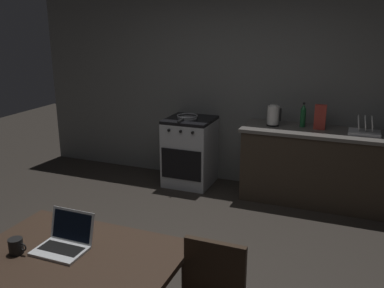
% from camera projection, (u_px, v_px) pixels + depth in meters
% --- Properties ---
extents(ground_plane, '(12.00, 12.00, 0.00)m').
position_uv_depth(ground_plane, '(157.00, 272.00, 3.66)').
color(ground_plane, '#2D2823').
extents(back_wall, '(6.40, 0.10, 2.71)m').
position_uv_depth(back_wall, '(259.00, 83.00, 5.32)').
color(back_wall, slate).
rests_on(back_wall, ground_plane).
extents(kitchen_counter, '(2.16, 0.64, 0.90)m').
position_uv_depth(kitchen_counter, '(333.00, 168.00, 4.91)').
color(kitchen_counter, '#382D23').
rests_on(kitchen_counter, ground_plane).
extents(stove_oven, '(0.60, 0.62, 0.90)m').
position_uv_depth(stove_oven, '(190.00, 151.00, 5.55)').
color(stove_oven, '#B7BABF').
rests_on(stove_oven, ground_plane).
extents(dining_table, '(1.29, 0.90, 0.71)m').
position_uv_depth(dining_table, '(75.00, 265.00, 2.61)').
color(dining_table, '#332319').
rests_on(dining_table, ground_plane).
extents(laptop, '(0.32, 0.28, 0.22)m').
position_uv_depth(laptop, '(64.00, 242.00, 2.66)').
color(laptop, silver).
rests_on(laptop, dining_table).
extents(electric_kettle, '(0.17, 0.15, 0.26)m').
position_uv_depth(electric_kettle, '(273.00, 116.00, 5.01)').
color(electric_kettle, black).
rests_on(electric_kettle, kitchen_counter).
extents(frying_pan, '(0.27, 0.44, 0.05)m').
position_uv_depth(frying_pan, '(187.00, 117.00, 5.41)').
color(frying_pan, gray).
rests_on(frying_pan, stove_oven).
extents(coffee_mug, '(0.13, 0.09, 0.10)m').
position_uv_depth(coffee_mug, '(16.00, 246.00, 2.61)').
color(coffee_mug, black).
rests_on(coffee_mug, dining_table).
extents(cereal_box, '(0.13, 0.05, 0.29)m').
position_uv_depth(cereal_box, '(320.00, 117.00, 4.83)').
color(cereal_box, '#B2382D').
rests_on(cereal_box, kitchen_counter).
extents(dish_rack, '(0.34, 0.26, 0.21)m').
position_uv_depth(dish_rack, '(365.00, 130.00, 4.67)').
color(dish_rack, silver).
rests_on(dish_rack, kitchen_counter).
extents(bottle_b, '(0.06, 0.06, 0.29)m').
position_uv_depth(bottle_b, '(303.00, 115.00, 4.96)').
color(bottle_b, '#19592D').
rests_on(bottle_b, kitchen_counter).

